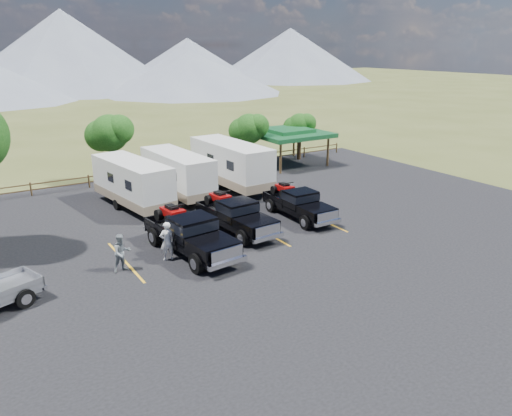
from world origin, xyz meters
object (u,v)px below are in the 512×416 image
rig_left (190,233)px  trailer_left (133,183)px  rig_right (298,203)px  trailer_center (178,174)px  pavilion (288,133)px  person_b (122,253)px  person_a (167,241)px  trailer_right (231,165)px  rig_center (235,214)px

rig_left → trailer_left: (0.05, 8.78, 0.55)m
rig_right → trailer_center: (-4.47, 7.93, 0.68)m
rig_left → trailer_left: trailer_left is taller
rig_right → pavilion: bearing=58.3°
rig_left → person_b: size_ratio=3.73×
trailer_left → person_b: trailer_left is taller
rig_left → trailer_center: bearing=64.1°
rig_right → person_a: person_a is taller
trailer_right → trailer_left: bearing=-177.6°
trailer_center → trailer_right: (4.19, -0.07, 0.16)m
trailer_center → trailer_left: bearing=-171.6°
trailer_center → person_a: size_ratio=4.52×
rig_left → person_b: bearing=179.2°
rig_center → trailer_center: size_ratio=0.70×
person_b → trailer_right: bearing=34.0°
trailer_left → trailer_center: bearing=3.4°
rig_right → person_a: (-9.27, -1.75, 0.05)m
rig_left → rig_right: rig_left is taller
trailer_right → person_a: 13.19m
rig_right → trailer_center: trailer_center is taller
pavilion → trailer_center: size_ratio=0.70×
pavilion → person_b: bearing=-144.2°
trailer_left → person_b: size_ratio=4.90×
trailer_center → trailer_right: size_ratio=0.91×
rig_left → person_a: rig_left is taller
rig_right → person_b: (-11.54, -1.84, -0.01)m
rig_center → pavilion: bearing=41.0°
pavilion → trailer_left: size_ratio=0.69×
pavilion → rig_right: 14.57m
rig_left → trailer_center: size_ratio=0.77×
trailer_right → person_a: (-8.98, -9.62, -0.79)m
rig_left → rig_right: bearing=5.2°
trailer_right → rig_center: bearing=-120.0°
rig_left → person_a: (-1.33, -0.22, -0.08)m
rig_left → rig_center: (3.51, 1.50, -0.08)m
person_b → rig_right: bearing=2.3°
trailer_center → trailer_right: bearing=-3.9°
trailer_right → person_a: size_ratio=4.96×
trailer_left → trailer_right: trailer_right is taller
trailer_center → rig_left: bearing=-113.1°
rig_left → rig_center: 3.82m
rig_center → rig_right: rig_center is taller
trailer_left → trailer_center: (3.42, 0.69, -0.00)m
person_b → person_a: bearing=-4.6°
rig_left → trailer_right: (7.66, 9.40, 0.71)m
pavilion → rig_right: pavilion is taller
pavilion → person_a: 22.12m
trailer_left → person_b: 9.82m
rig_right → trailer_center: 9.13m
rig_left → rig_right: 8.09m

